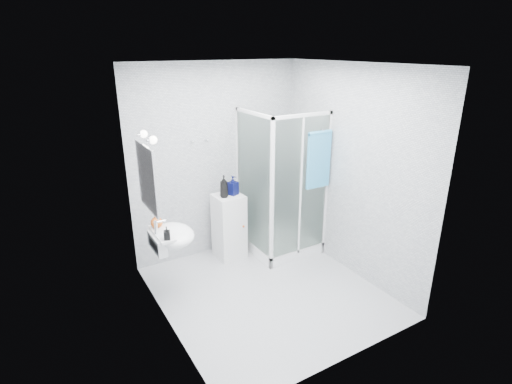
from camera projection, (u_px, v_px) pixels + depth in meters
room at (269, 189)px, 4.33m from camera, size 2.40×2.60×2.60m
shower_enclosure at (279, 223)px, 5.56m from camera, size 0.90×0.95×2.00m
wall_basin at (171, 236)px, 4.39m from camera, size 0.46×0.56×0.35m
mirror at (147, 178)px, 4.05m from camera, size 0.02×0.60×0.70m
vanity_lights at (148, 137)px, 3.93m from camera, size 0.10×0.40×0.08m
wall_hooks at (200, 141)px, 5.11m from camera, size 0.23×0.06×0.03m
storage_cabinet at (229, 226)px, 5.45m from camera, size 0.38×0.40×0.90m
hand_towel at (319, 158)px, 5.05m from camera, size 0.35×0.05×0.74m
shampoo_bottle_a at (224, 186)px, 5.19m from camera, size 0.15×0.15×0.30m
shampoo_bottle_b at (233, 185)px, 5.29m from camera, size 0.15×0.15×0.26m
soap_dispenser_orange at (156, 220)px, 4.41m from camera, size 0.13×0.13×0.17m
soap_dispenser_black at (167, 233)px, 4.14m from camera, size 0.08×0.08×0.14m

